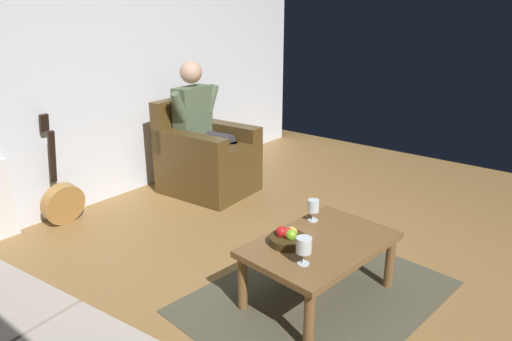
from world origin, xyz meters
The scene contains 10 objects.
ground_plane centered at (0.00, 0.00, 0.00)m, with size 6.37×6.37×0.00m, color olive.
wall_back centered at (0.00, -2.68, 1.34)m, with size 5.65×0.06×2.69m, color silver.
rug centered at (0.21, -0.20, 0.00)m, with size 1.64×1.21×0.01m, color #494634.
armchair centered at (-0.68, -2.06, 0.33)m, with size 0.75×0.87×0.91m.
person_seated centered at (-0.68, -2.10, 0.70)m, with size 0.66×0.56×1.28m.
coffee_table centered at (0.21, -0.20, 0.34)m, with size 1.00×0.71×0.40m.
guitar centered at (0.63, -2.48, 0.21)m, with size 0.36×0.22×0.95m.
wine_glass_near centered at (0.50, -0.14, 0.51)m, with size 0.09×0.09×0.16m.
wine_glass_far centered at (-0.01, -0.40, 0.50)m, with size 0.08×0.08×0.15m.
fruit_bowl centered at (0.36, -0.34, 0.44)m, with size 0.23×0.23×0.11m.
Camera 1 is at (2.47, 1.09, 1.76)m, focal length 32.87 mm.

